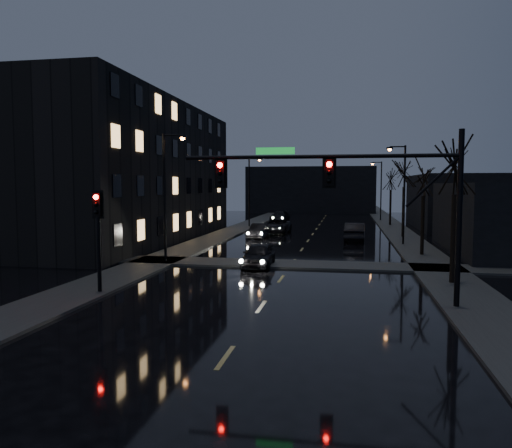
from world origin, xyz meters
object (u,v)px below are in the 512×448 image
at_px(lead_car, 355,232).
at_px(oncoming_car_a, 259,255).
at_px(oncoming_car_d, 280,216).
at_px(oncoming_car_c, 276,226).
at_px(oncoming_car_b, 259,231).

bearing_deg(lead_car, oncoming_car_a, 71.10).
height_order(oncoming_car_a, oncoming_car_d, oncoming_car_d).
relative_size(oncoming_car_a, oncoming_car_c, 0.79).
xyz_separation_m(oncoming_car_a, oncoming_car_b, (-2.76, 15.78, -0.05)).
bearing_deg(oncoming_car_b, lead_car, -0.96).
xyz_separation_m(oncoming_car_d, lead_car, (9.42, -21.26, 0.08)).
bearing_deg(oncoming_car_d, oncoming_car_c, -79.65).
relative_size(oncoming_car_b, oncoming_car_c, 0.76).
xyz_separation_m(oncoming_car_c, lead_car, (7.68, -5.62, 0.06)).
bearing_deg(lead_car, oncoming_car_d, -63.88).
height_order(oncoming_car_b, lead_car, lead_car).
bearing_deg(oncoming_car_a, oncoming_car_b, 98.37).
distance_m(oncoming_car_c, oncoming_car_d, 15.73).
xyz_separation_m(oncoming_car_b, lead_car, (8.58, -0.73, 0.13)).
xyz_separation_m(oncoming_car_c, oncoming_car_d, (-1.74, 15.63, -0.02)).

